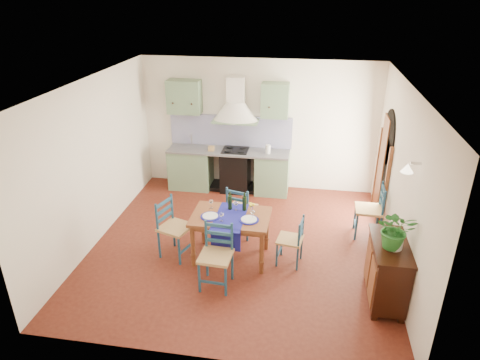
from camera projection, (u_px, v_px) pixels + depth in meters
name	position (u px, v px, depth m)	size (l,w,h in m)	color
floor	(240.00, 245.00, 7.45)	(5.00, 5.00, 0.00)	#42150E
back_wall	(235.00, 143.00, 9.13)	(5.00, 0.96, 2.80)	silver
right_wall	(397.00, 178.00, 6.78)	(0.26, 5.00, 2.80)	silver
left_wall	(94.00, 162.00, 7.23)	(0.04, 5.00, 2.80)	silver
ceiling	(240.00, 84.00, 6.28)	(5.00, 5.00, 0.01)	white
dining_table	(231.00, 221.00, 6.84)	(1.25, 0.94, 1.11)	brown
chair_near	(216.00, 255.00, 6.28)	(0.49, 0.49, 0.99)	navy
chair_far	(241.00, 210.00, 7.57)	(0.56, 0.56, 0.97)	navy
chair_left	(174.00, 228.00, 6.99)	(0.60, 0.60, 1.00)	navy
chair_right	(292.00, 240.00, 6.81)	(0.44, 0.44, 0.83)	navy
chair_spare	(371.00, 210.00, 7.53)	(0.48, 0.48, 1.00)	navy
sideboard	(387.00, 270.00, 5.97)	(0.50, 1.05, 0.94)	black
potted_plant	(396.00, 230.00, 5.61)	(0.50, 0.43, 0.56)	#266C27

